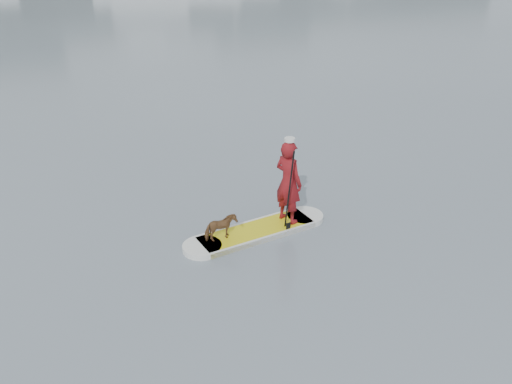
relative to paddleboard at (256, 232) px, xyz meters
name	(u,v)px	position (x,y,z in m)	size (l,w,h in m)	color
ground	(336,321)	(0.35, -3.08, -0.06)	(140.00, 140.00, 0.00)	slate
paddleboard	(256,232)	(0.00, 0.00, 0.00)	(3.26, 1.26, 0.12)	yellow
paddler	(289,182)	(0.77, 0.14, 0.98)	(0.67, 0.44, 1.83)	maroon
white_cap	(290,140)	(0.77, 0.14, 1.93)	(0.22, 0.22, 0.07)	silver
dog	(221,228)	(-0.81, -0.15, 0.34)	(0.30, 0.65, 0.55)	brown
paddle	(289,200)	(0.65, -0.20, 0.74)	(0.10, 0.30, 2.00)	black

